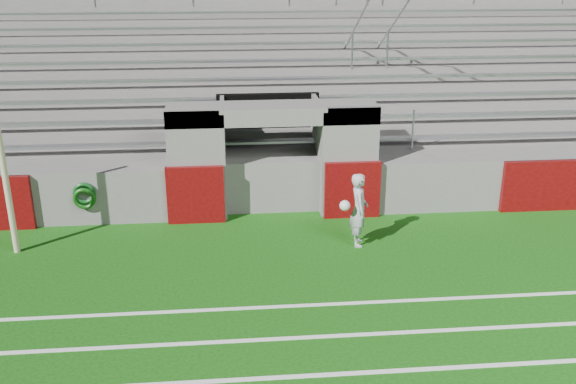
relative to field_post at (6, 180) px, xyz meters
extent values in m
plane|color=#11490C|center=(5.46, -1.72, -1.59)|extent=(90.00, 90.00, 0.00)
cylinder|color=beige|center=(0.00, 0.00, 0.00)|extent=(0.12, 0.12, 3.17)
cube|color=white|center=(5.46, -4.72, -1.58)|extent=(28.00, 0.09, 0.01)
cube|color=white|center=(5.46, -3.72, -1.58)|extent=(28.00, 0.09, 0.01)
cube|color=white|center=(5.46, -2.72, -1.58)|extent=(28.00, 0.09, 0.01)
cube|color=slate|center=(3.66, 1.78, -0.29)|extent=(1.20, 1.00, 2.60)
cube|color=slate|center=(7.26, 1.78, -0.29)|extent=(1.20, 1.00, 2.60)
cube|color=black|center=(5.46, 3.48, -0.34)|extent=(2.60, 0.20, 2.50)
cube|color=slate|center=(4.31, 2.38, -0.34)|extent=(0.10, 2.20, 2.50)
cube|color=slate|center=(6.61, 2.38, -0.34)|extent=(0.10, 2.20, 2.50)
cube|color=slate|center=(5.46, 1.78, 0.81)|extent=(4.80, 1.00, 0.40)
cube|color=slate|center=(5.46, 5.63, -0.44)|extent=(26.00, 8.00, 0.20)
cube|color=slate|center=(5.46, 5.63, -1.06)|extent=(26.00, 8.00, 1.05)
cube|color=#4D0608|center=(3.66, 1.23, -0.91)|extent=(1.30, 0.15, 1.35)
cube|color=#4D0608|center=(7.26, 1.23, -0.91)|extent=(1.30, 0.15, 1.35)
cube|color=#4D0608|center=(11.96, 1.23, -0.96)|extent=(2.20, 0.15, 1.25)
cube|color=gray|center=(5.46, 2.71, -0.12)|extent=(23.00, 0.28, 0.06)
cube|color=slate|center=(5.46, 3.56, -0.15)|extent=(24.00, 0.75, 0.38)
cube|color=gray|center=(5.46, 3.46, 0.26)|extent=(23.00, 0.28, 0.06)
cube|color=slate|center=(5.46, 4.31, 0.04)|extent=(24.00, 0.75, 0.76)
cube|color=gray|center=(5.46, 4.21, 0.64)|extent=(23.00, 0.28, 0.06)
cube|color=slate|center=(5.46, 5.06, 0.23)|extent=(24.00, 0.75, 1.14)
cube|color=gray|center=(5.46, 4.96, 1.02)|extent=(23.00, 0.28, 0.06)
cube|color=slate|center=(5.46, 5.81, 0.42)|extent=(24.00, 0.75, 1.52)
cube|color=gray|center=(5.46, 5.71, 1.40)|extent=(23.00, 0.28, 0.06)
cube|color=slate|center=(5.46, 6.56, 0.61)|extent=(24.00, 0.75, 1.90)
cube|color=gray|center=(5.46, 6.46, 1.78)|extent=(23.00, 0.28, 0.06)
cube|color=slate|center=(5.46, 7.31, 0.80)|extent=(24.00, 0.75, 2.28)
cube|color=gray|center=(5.46, 7.21, 2.16)|extent=(23.00, 0.28, 0.06)
cube|color=slate|center=(5.46, 8.06, 0.99)|extent=(24.00, 0.75, 2.66)
cube|color=gray|center=(5.46, 7.96, 2.54)|extent=(23.00, 0.28, 0.06)
cube|color=slate|center=(5.46, 8.73, 1.06)|extent=(26.00, 0.60, 5.29)
cylinder|color=#A5A8AD|center=(7.96, 2.43, 0.16)|extent=(0.05, 0.05, 1.00)
cylinder|color=#A5A8AD|center=(7.96, 5.43, 1.68)|extent=(0.05, 0.05, 1.00)
cylinder|color=#A5A8AD|center=(7.96, 5.43, 2.18)|extent=(0.05, 6.02, 3.08)
cylinder|color=#A5A8AD|center=(8.96, 2.43, 0.16)|extent=(0.05, 0.05, 1.00)
cylinder|color=#A5A8AD|center=(8.96, 5.43, 1.68)|extent=(0.05, 0.05, 1.00)
cylinder|color=#A5A8AD|center=(8.96, 5.43, 2.18)|extent=(0.05, 6.02, 3.08)
imported|color=#ACB0B6|center=(7.12, -0.27, -0.80)|extent=(0.42, 0.61, 1.58)
sphere|color=white|center=(6.77, -0.49, -0.61)|extent=(0.22, 0.22, 0.22)
torus|color=#0D4315|center=(1.20, 1.23, -0.79)|extent=(0.51, 0.09, 0.51)
torus|color=#0F460E|center=(1.20, 1.18, -0.90)|extent=(0.51, 0.10, 0.51)
camera|label=1|loc=(4.50, -12.51, 4.20)|focal=40.00mm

